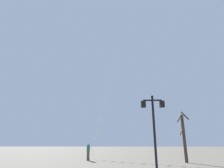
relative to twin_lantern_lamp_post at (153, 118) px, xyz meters
name	(u,v)px	position (x,y,z in m)	size (l,w,h in m)	color
ground_plane	(113,159)	(-2.83, 11.17, -3.16)	(160.00, 160.00, 0.00)	#756B5B
twin_lantern_lamp_post	(153,118)	(0.00, 0.00, 0.00)	(1.42, 0.28, 4.55)	black
kite_train	(106,93)	(-4.09, 17.11, 6.16)	(2.69, 13.38, 17.87)	brown
kite_flyer	(88,151)	(-5.35, 9.10, -2.26)	(0.30, 0.62, 1.71)	brown
bare_tree	(184,136)	(4.01, 7.18, -0.85)	(1.19, 1.96, 4.66)	#423323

